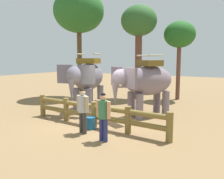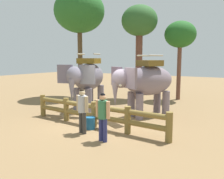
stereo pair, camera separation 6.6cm
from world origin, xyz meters
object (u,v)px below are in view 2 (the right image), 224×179
Objects in this scene: tourist_man_in_blue at (82,108)px; tree_back_center at (139,24)px; log_fence at (94,112)px; tourist_woman_in_black at (103,114)px; elephant_center at (145,82)px; tree_far_right at (79,12)px; elephant_near_left at (87,78)px; tree_far_left at (180,36)px; feed_bucket at (90,123)px.

tree_back_center reaches higher than tourist_man_in_blue.
log_fence is 1.04m from tourist_man_in_blue.
tourist_woman_in_black is 0.26× the size of tree_back_center.
tourist_woman_in_black is 0.98× the size of tourist_man_in_blue.
log_fence is 1.93× the size of elephant_center.
tree_far_right is at bearing 132.37° from log_fence.
log_fence is 1.05× the size of tree_back_center.
tourist_man_in_blue is at bearing -55.72° from elephant_near_left.
tree_far_left reaches higher than elephant_center.
tree_back_center is 9.37m from feed_bucket.
feed_bucket is at bearing -80.81° from log_fence.
elephant_center is 0.45× the size of tree_far_right.
elephant_near_left is (-2.28, 2.60, 1.14)m from log_fence.
tree_back_center reaches higher than elephant_center.
tourist_man_in_blue is at bearing -81.61° from feed_bucket.
elephant_center is 0.66× the size of tree_far_left.
log_fence is 13.86× the size of feed_bucket.
tourist_man_in_blue is (2.43, -3.56, -0.76)m from elephant_near_left.
tree_far_left is at bearing 89.43° from elephant_center.
tourist_woman_in_black is at bearing -72.84° from tree_back_center.
elephant_near_left is 0.48× the size of tree_far_right.
tree_back_center reaches higher than tourist_woman_in_black.
elephant_center is at bearing -90.57° from tree_far_left.
tree_back_center reaches higher than feed_bucket.
feed_bucket is (0.06, -0.35, -0.36)m from log_fence.
tree_far_left reaches higher than elephant_near_left.
tourist_woman_in_black is at bearing -47.55° from elephant_near_left.
feed_bucket is (5.47, -6.29, -5.87)m from tree_far_right.
tourist_man_in_blue is at bearing -96.17° from tree_far_left.
elephant_near_left is 0.70× the size of tree_far_left.
tourist_woman_in_black is at bearing -37.56° from feed_bucket.
tree_back_center is at bearing 100.75° from log_fence.
feed_bucket is at bearing -48.98° from tree_far_right.
log_fence reaches higher than feed_bucket.
elephant_center is 6.38m from tree_back_center.
tree_far_left is at bearing 90.78° from tourist_woman_in_black.
tree_far_right is at bearing 131.02° from feed_bucket.
tree_back_center reaches higher than log_fence.
log_fence is at bearing 99.19° from feed_bucket.
tree_far_left is 9.73m from feed_bucket.
tree_back_center is (-2.52, 4.72, 3.49)m from elephant_center.
log_fence is 1.27× the size of tree_far_left.
elephant_center is 8.49m from tree_far_right.
tourist_man_in_blue is 0.32× the size of tree_far_left.
tree_back_center is (-2.58, -0.93, 0.84)m from tree_far_left.
tourist_man_in_blue is at bearing -104.42° from elephant_center.
tourist_woman_in_black is 0.32× the size of tree_far_left.
tree_far_right is (-6.70, 7.24, 5.14)m from tourist_woman_in_black.
elephant_center is at bearing -25.97° from tree_far_right.
tree_far_left is at bearing 82.14° from log_fence.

